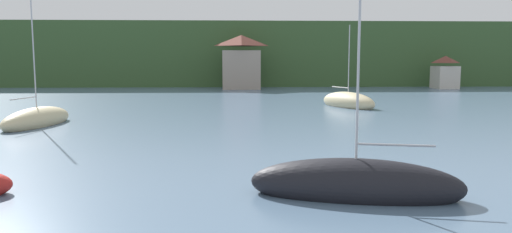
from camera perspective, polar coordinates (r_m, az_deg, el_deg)
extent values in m
cube|color=#38562D|center=(118.23, -1.96, 7.25)|extent=(352.00, 55.41, 12.32)
ellipsoid|color=#2D4C28|center=(140.99, -23.11, 5.89)|extent=(246.40, 38.79, 22.33)
cube|color=gray|center=(85.24, -1.74, 5.54)|extent=(6.52, 5.39, 6.72)
pyramid|color=brown|center=(85.28, -1.75, 8.97)|extent=(6.84, 5.66, 1.89)
cube|color=beige|center=(92.70, 21.40, 4.33)|extent=(3.65, 4.44, 3.99)
pyramid|color=brown|center=(92.64, 21.49, 6.30)|extent=(3.83, 4.66, 1.28)
ellipsoid|color=black|center=(18.99, 11.66, -7.94)|extent=(8.42, 4.02, 2.06)
cylinder|color=#B7B7BC|center=(18.38, 12.03, 6.92)|extent=(0.10, 0.10, 8.61)
cylinder|color=#ADADB2|center=(18.76, 16.15, -3.25)|extent=(2.81, 0.71, 0.09)
ellipsoid|color=#CCBC8E|center=(54.18, 10.81, 1.67)|extent=(5.98, 8.77, 2.29)
cylinder|color=#B7B7BC|center=(53.98, 10.92, 6.46)|extent=(0.10, 0.10, 7.79)
cylinder|color=#ADADB2|center=(55.24, 9.91, 3.42)|extent=(1.30, 2.71, 0.09)
ellipsoid|color=#CCBC8E|center=(41.92, -24.43, -0.37)|extent=(4.04, 8.63, 2.02)
cylinder|color=#B7B7BC|center=(41.66, -24.83, 7.76)|extent=(0.10, 0.10, 10.76)
cylinder|color=#ADADB2|center=(40.44, -25.76, 1.95)|extent=(0.68, 3.12, 0.09)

